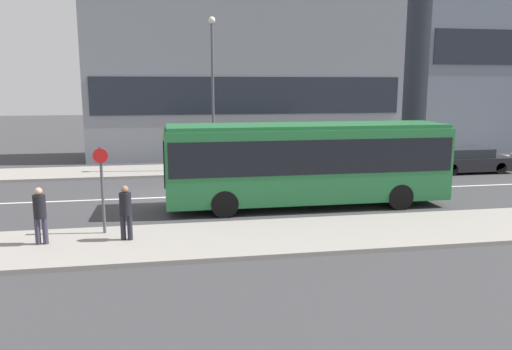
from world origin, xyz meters
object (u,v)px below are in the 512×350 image
Objects in this scene: pedestrian_near_stop at (40,212)px; street_lamp at (213,80)px; pedestrian_down_pavement at (126,209)px; bus_stop_sign at (102,183)px; city_bus at (307,159)px; parked_car_0 at (467,161)px.

street_lamp is at bearing -121.22° from pedestrian_near_stop.
pedestrian_down_pavement is 1.25m from bus_stop_sign.
city_bus is at bearing 21.57° from bus_stop_sign.
pedestrian_down_pavement is at bearing -107.28° from street_lamp.
street_lamp reaches higher than pedestrian_down_pavement.
parked_car_0 is at bearing 42.92° from pedestrian_down_pavement.
parked_car_0 is 2.70× the size of pedestrian_near_stop.
city_bus is 1.36× the size of street_lamp.
pedestrian_down_pavement is (-6.38, -3.60, -0.77)m from city_bus.
parked_car_0 is 19.24m from pedestrian_down_pavement.
bus_stop_sign is (-0.72, 0.80, 0.64)m from pedestrian_down_pavement.
city_bus is at bearing -161.53° from pedestrian_near_stop.
pedestrian_near_stop is 2.33m from pedestrian_down_pavement.
parked_car_0 is 2.75× the size of pedestrian_down_pavement.
pedestrian_down_pavement reaches higher than parked_car_0.
parked_car_0 is (10.40, 5.81, -1.19)m from city_bus.
bus_stop_sign is at bearing -153.80° from parked_car_0.
pedestrian_down_pavement is 0.61× the size of bus_stop_sign.
city_bus is at bearing 43.11° from pedestrian_down_pavement.
pedestrian_near_stop is (-19.11, -9.41, 0.44)m from parked_car_0.
pedestrian_near_stop is 0.21× the size of street_lamp.
parked_car_0 is 0.57× the size of street_lamp.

